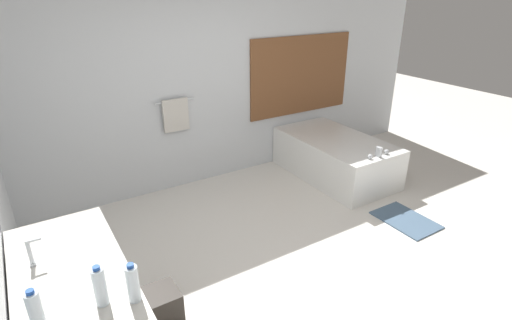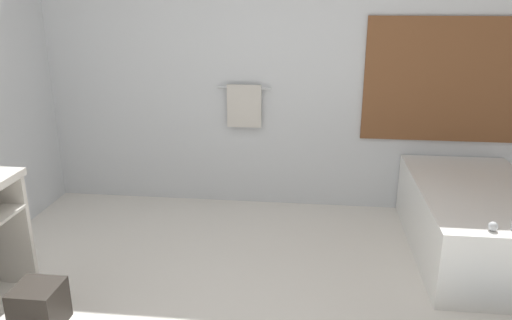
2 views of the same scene
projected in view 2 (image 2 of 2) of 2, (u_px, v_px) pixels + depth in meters
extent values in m
cube|color=silver|center=(277.00, 65.00, 4.57)|extent=(7.40, 0.06, 2.70)
cube|color=brown|center=(462.00, 81.00, 4.39)|extent=(1.70, 0.02, 1.10)
cylinder|color=silver|center=(244.00, 88.00, 4.60)|extent=(0.50, 0.02, 0.02)
cube|color=beige|center=(244.00, 106.00, 4.65)|extent=(0.32, 0.04, 0.40)
cube|color=white|center=(475.00, 221.00, 3.92)|extent=(0.93, 1.66, 0.55)
ellipsoid|color=white|center=(477.00, 207.00, 3.88)|extent=(0.67, 1.19, 0.30)
sphere|color=silver|center=(493.00, 226.00, 3.15)|extent=(0.06, 0.06, 0.06)
cube|color=#2D2823|center=(39.00, 306.00, 3.07)|extent=(0.27, 0.27, 0.28)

